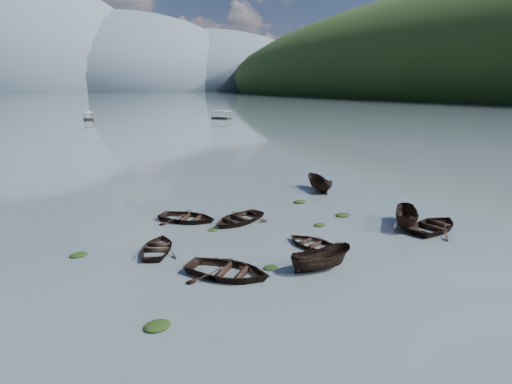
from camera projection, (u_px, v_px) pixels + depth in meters
name	position (u px, v px, depth m)	size (l,w,h in m)	color
ground_plane	(347.00, 271.00, 23.61)	(2400.00, 2400.00, 0.00)	#49565B
haze_mtn_b	(22.00, 91.00, 773.48)	(520.00, 520.00, 340.00)	#475666
haze_mtn_c	(128.00, 91.00, 860.65)	(520.00, 520.00, 260.00)	#475666
haze_mtn_d	(207.00, 90.00, 939.11)	(520.00, 520.00, 220.00)	#475666
rowboat_0	(228.00, 276.00, 23.03)	(3.65, 5.11, 1.06)	black
rowboat_1	(158.00, 251.00, 26.56)	(2.94, 4.12, 0.85)	black
rowboat_2	(320.00, 269.00, 23.91)	(1.52, 4.03, 1.56)	black
rowboat_3	(312.00, 246.00, 27.34)	(2.76, 3.87, 0.80)	black
rowboat_4	(435.00, 230.00, 30.45)	(3.62, 5.07, 1.05)	black
rowboat_5	(406.00, 227.00, 31.09)	(1.70, 4.51, 1.74)	black
rowboat_6	(187.00, 221.00, 32.38)	(3.42, 4.79, 0.99)	black
rowboat_7	(238.00, 222.00, 32.07)	(3.48, 4.87, 1.01)	black
rowboat_8	(319.00, 190.00, 41.80)	(1.67, 4.45, 1.72)	black
weed_clump_0	(158.00, 327.00, 18.13)	(1.23, 1.01, 0.27)	black
weed_clump_1	(271.00, 268.00, 23.98)	(0.91, 0.73, 0.20)	black
weed_clump_2	(340.00, 248.00, 27.06)	(1.33, 1.07, 0.29)	black
weed_clump_3	(320.00, 226.00, 31.32)	(0.95, 0.80, 0.21)	black
weed_clump_4	(343.00, 216.00, 33.66)	(1.30, 1.03, 0.27)	black
weed_clump_5	(79.00, 256.00, 25.76)	(1.11, 0.90, 0.24)	black
weed_clump_6	(213.00, 230.00, 30.30)	(0.83, 0.69, 0.17)	black
weed_clump_7	(300.00, 202.00, 37.50)	(1.22, 0.98, 0.27)	black
pontoon_centre	(89.00, 120.00, 127.35)	(2.63, 6.31, 2.42)	black
pontoon_right	(221.00, 119.00, 132.68)	(2.72, 6.54, 2.51)	black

